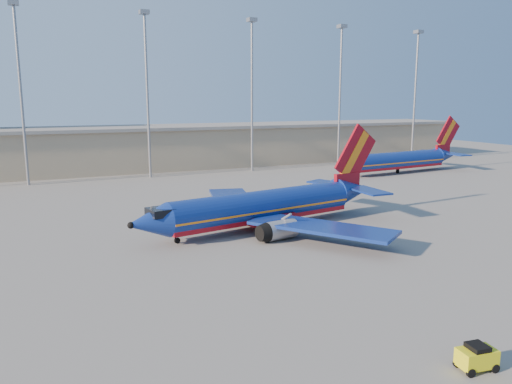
{
  "coord_description": "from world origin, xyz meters",
  "views": [
    {
      "loc": [
        -24.68,
        -42.31,
        13.72
      ],
      "look_at": [
        -2.84,
        5.27,
        4.0
      ],
      "focal_mm": 35.0,
      "sensor_mm": 36.0,
      "label": 1
    }
  ],
  "objects": [
    {
      "name": "ground",
      "position": [
        0.0,
        0.0,
        0.0
      ],
      "size": [
        220.0,
        220.0,
        0.0
      ],
      "primitive_type": "plane",
      "color": "slate",
      "rests_on": "ground"
    },
    {
      "name": "terminal_building",
      "position": [
        10.0,
        58.0,
        4.32
      ],
      "size": [
        122.0,
        16.0,
        8.5
      ],
      "color": "gray",
      "rests_on": "ground"
    },
    {
      "name": "baggage_tug",
      "position": [
        -4.53,
        -25.6,
        0.73
      ],
      "size": [
        2.1,
        1.44,
        1.41
      ],
      "rotation": [
        0.0,
        0.0,
        -0.14
      ],
      "color": "#CCCB12",
      "rests_on": "ground"
    },
    {
      "name": "aircraft_second",
      "position": [
        39.56,
        31.59,
        2.43
      ],
      "size": [
        31.21,
        12.11,
        10.57
      ],
      "rotation": [
        0.0,
        0.0,
        0.1
      ],
      "color": "navy",
      "rests_on": "ground"
    },
    {
      "name": "aircraft_main",
      "position": [
        -1.53,
        5.1,
        2.32
      ],
      "size": [
        31.87,
        30.41,
        10.86
      ],
      "rotation": [
        0.0,
        0.0,
        0.17
      ],
      "color": "navy",
      "rests_on": "ground"
    },
    {
      "name": "light_mast_row",
      "position": [
        5.0,
        46.0,
        17.55
      ],
      "size": [
        101.6,
        1.6,
        28.65
      ],
      "color": "gray",
      "rests_on": "ground"
    }
  ]
}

